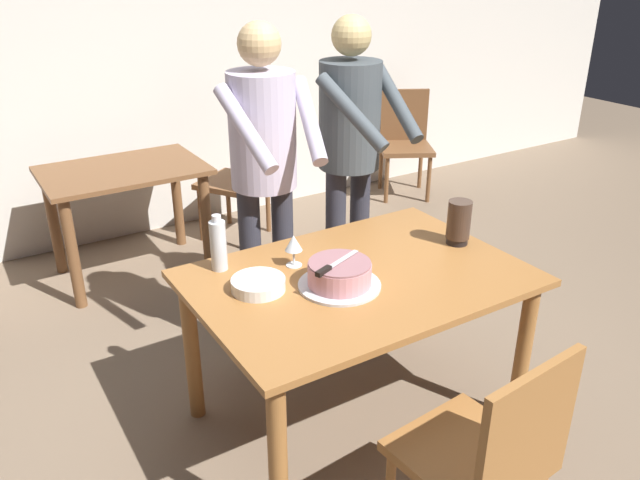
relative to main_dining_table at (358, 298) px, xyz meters
name	(u,v)px	position (x,y,z in m)	size (l,w,h in m)	color
ground_plane	(354,416)	(0.00, 0.00, -0.64)	(14.00, 14.00, 0.00)	#7A6651
back_wall	(143,50)	(0.00, 2.70, 0.71)	(10.00, 0.12, 2.70)	silver
main_dining_table	(358,298)	(0.00, 0.00, 0.00)	(1.39, 0.97, 0.75)	#9E6633
cake_on_platter	(340,275)	(-0.12, -0.04, 0.16)	(0.34, 0.34, 0.11)	silver
cake_knife	(329,268)	(-0.19, -0.07, 0.23)	(0.26, 0.12, 0.02)	silver
plate_stack	(258,284)	(-0.42, 0.11, 0.14)	(0.22, 0.22, 0.05)	white
wine_glass_near	(294,244)	(-0.19, 0.22, 0.22)	(0.08, 0.08, 0.14)	silver
water_bottle	(218,245)	(-0.47, 0.36, 0.23)	(0.07, 0.07, 0.25)	silver
hurricane_lamp	(459,222)	(0.57, 0.02, 0.22)	(0.11, 0.11, 0.21)	black
person_cutting_cake	(264,162)	(-0.07, 0.69, 0.44)	(0.47, 0.56, 1.72)	#2D2D38
person_standing_beside	(350,144)	(0.45, 0.72, 0.44)	(0.46, 0.57, 1.72)	#2D2D38
chair_near_side	(488,454)	(-0.08, -0.86, -0.15)	(0.48, 0.48, 0.90)	#9E6633
background_table	(126,192)	(-0.43, 2.00, -0.06)	(1.00, 0.70, 0.74)	brown
background_chair_0	(404,139)	(2.10, 2.28, -0.15)	(0.60, 0.60, 0.90)	brown
background_chair_2	(242,176)	(0.45, 2.12, -0.15)	(0.61, 0.61, 0.90)	brown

